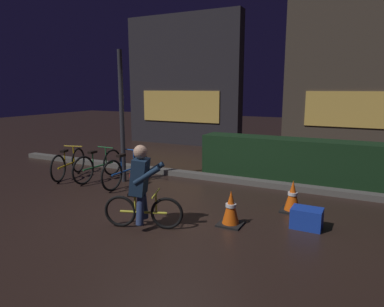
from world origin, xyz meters
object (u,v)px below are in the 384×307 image
at_px(blue_crate, 307,218).
at_px(cyclist, 141,186).
at_px(parked_bike_left_mid, 98,165).
at_px(traffic_cone_far, 293,197).
at_px(street_post, 122,118).
at_px(parked_bike_center_left, 127,170).
at_px(parked_bike_leftmost, 69,164).
at_px(traffic_cone_near, 231,209).

xyz_separation_m(blue_crate, cyclist, (-2.19, -1.06, 0.48)).
relative_size(parked_bike_left_mid, traffic_cone_far, 2.88).
bearing_deg(blue_crate, street_post, 167.43).
relative_size(parked_bike_center_left, blue_crate, 3.60).
distance_m(parked_bike_leftmost, parked_bike_left_mid, 0.79).
xyz_separation_m(traffic_cone_far, blue_crate, (0.33, -0.62, -0.11)).
bearing_deg(parked_bike_center_left, parked_bike_leftmost, 92.32).
bearing_deg(cyclist, blue_crate, 6.49).
distance_m(street_post, parked_bike_leftmost, 1.79).
height_order(street_post, parked_bike_center_left, street_post).
height_order(parked_bike_left_mid, blue_crate, parked_bike_left_mid).
bearing_deg(street_post, cyclist, -46.79).
height_order(traffic_cone_near, blue_crate, traffic_cone_near).
distance_m(parked_bike_left_mid, parked_bike_center_left, 0.86).
bearing_deg(street_post, parked_bike_left_mid, -168.19).
bearing_deg(parked_bike_center_left, cyclist, -136.72).
bearing_deg(parked_bike_left_mid, parked_bike_leftmost, 101.45).
bearing_deg(parked_bike_center_left, parked_bike_left_mid, 85.02).
height_order(street_post, traffic_cone_far, street_post).
height_order(street_post, cyclist, street_post).
bearing_deg(parked_bike_left_mid, street_post, -76.23).
relative_size(street_post, traffic_cone_far, 5.28).
height_order(traffic_cone_near, cyclist, cyclist).
xyz_separation_m(street_post, traffic_cone_near, (2.99, -1.30, -1.16)).
relative_size(parked_bike_center_left, traffic_cone_far, 2.95).
bearing_deg(street_post, traffic_cone_near, -23.48).
height_order(parked_bike_leftmost, cyclist, cyclist).
bearing_deg(parked_bike_left_mid, blue_crate, -97.47).
bearing_deg(traffic_cone_far, blue_crate, -62.18).
distance_m(parked_bike_leftmost, cyclist, 3.67).
relative_size(parked_bike_left_mid, traffic_cone_near, 2.86).
distance_m(parked_bike_leftmost, parked_bike_center_left, 1.63).
bearing_deg(parked_bike_left_mid, parked_bike_center_left, -93.79).
bearing_deg(street_post, parked_bike_center_left, -41.64).
bearing_deg(parked_bike_leftmost, traffic_cone_far, -106.92).
bearing_deg(traffic_cone_near, street_post, 156.52).
distance_m(traffic_cone_far, cyclist, 2.54).
height_order(parked_bike_left_mid, cyclist, cyclist).
distance_m(street_post, parked_bike_center_left, 1.13).
relative_size(street_post, parked_bike_left_mid, 1.83).
height_order(parked_bike_leftmost, traffic_cone_near, parked_bike_leftmost).
relative_size(street_post, blue_crate, 6.44).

